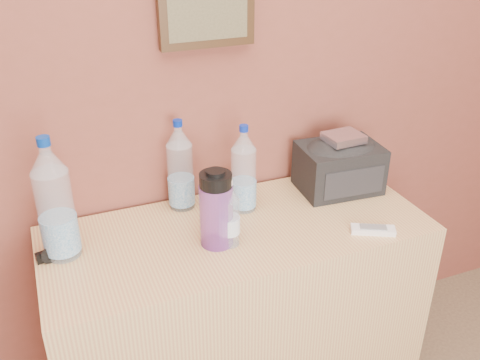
% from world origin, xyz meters
% --- Properties ---
extents(picture_frame, '(0.30, 0.03, 0.25)m').
position_xyz_m(picture_frame, '(0.10, 1.98, 1.40)').
color(picture_frame, '#382311').
rests_on(picture_frame, room_shell).
extents(dresser, '(1.22, 0.51, 0.76)m').
position_xyz_m(dresser, '(0.10, 1.73, 0.38)').
color(dresser, tan).
rests_on(dresser, ground).
extents(pet_large_a, '(0.10, 0.10, 0.37)m').
position_xyz_m(pet_large_a, '(-0.42, 1.79, 0.92)').
color(pet_large_a, white).
rests_on(pet_large_a, dresser).
extents(pet_large_b, '(0.08, 0.08, 0.31)m').
position_xyz_m(pet_large_b, '(-0.02, 1.93, 0.90)').
color(pet_large_b, silver).
rests_on(pet_large_b, dresser).
extents(pet_large_c, '(0.08, 0.08, 0.30)m').
position_xyz_m(pet_large_c, '(0.17, 1.83, 0.89)').
color(pet_large_c, '#ABCCD7').
rests_on(pet_large_c, dresser).
extents(pet_small, '(0.06, 0.06, 0.22)m').
position_xyz_m(pet_small, '(0.05, 1.66, 0.85)').
color(pet_small, silver).
rests_on(pet_small, dresser).
extents(nalgene_bottle, '(0.10, 0.10, 0.24)m').
position_xyz_m(nalgene_bottle, '(0.02, 1.68, 0.88)').
color(nalgene_bottle, purple).
rests_on(nalgene_bottle, dresser).
extents(sunglasses, '(0.13, 0.08, 0.03)m').
position_xyz_m(sunglasses, '(-0.44, 1.78, 0.78)').
color(sunglasses, black).
rests_on(sunglasses, dresser).
extents(ac_remote, '(0.14, 0.10, 0.02)m').
position_xyz_m(ac_remote, '(0.48, 1.55, 0.77)').
color(ac_remote, silver).
rests_on(ac_remote, dresser).
extents(toiletry_bag, '(0.29, 0.22, 0.19)m').
position_xyz_m(toiletry_bag, '(0.53, 1.84, 0.85)').
color(toiletry_bag, black).
rests_on(toiletry_bag, dresser).
extents(foil_packet, '(0.13, 0.11, 0.03)m').
position_xyz_m(foil_packet, '(0.53, 1.83, 0.96)').
color(foil_packet, white).
rests_on(foil_packet, toiletry_bag).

